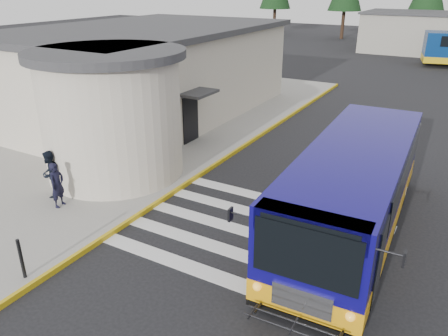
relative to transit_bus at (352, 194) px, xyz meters
The scene contains 9 objects.
ground 2.70m from the transit_bus, 163.70° to the right, with size 140.00×140.00×0.00m, color black.
sidewalk 11.79m from the transit_bus, 163.40° to the left, with size 10.00×34.00×0.15m, color gray.
curb_strip 7.23m from the transit_bus, 151.94° to the left, with size 0.12×34.00×0.16m, color gold.
station_building 14.54m from the transit_bus, 154.43° to the left, with size 12.70×18.70×4.80m.
crosswalk 3.38m from the transit_bus, 152.00° to the right, with size 8.00×5.35×0.01m.
transit_bus is the anchor object (origin of this frame).
pedestrian_a 9.54m from the transit_bus, 159.68° to the right, with size 0.57×0.38×1.57m, color black.
pedestrian_b 10.19m from the transit_bus, 163.41° to the right, with size 0.82×0.64×1.68m, color black.
bollard 9.30m from the transit_bus, 135.55° to the right, with size 0.09×0.09×1.13m, color black.
Camera 1 is at (4.68, -11.33, 7.20)m, focal length 35.00 mm.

